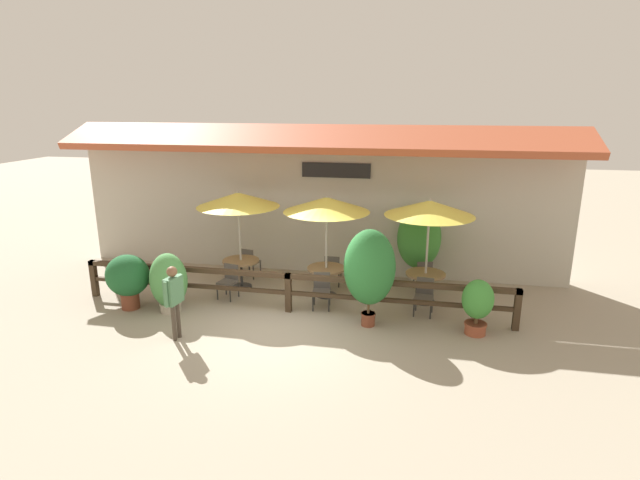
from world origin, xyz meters
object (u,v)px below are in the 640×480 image
(dining_table_far, at_px, (425,279))
(potted_plant_broad_leaf, at_px, (128,277))
(dining_table_middle, at_px, (326,273))
(potted_plant_entrance_palm, at_px, (419,239))
(chair_middle_wallside, at_px, (333,269))
(potted_plant_tall_tropical, at_px, (370,268))
(patio_umbrella_middle, at_px, (327,205))
(chair_middle_streetside, at_px, (322,289))
(chair_far_streetside, at_px, (424,295))
(pedestrian, at_px, (174,293))
(patio_umbrella_near, at_px, (238,200))
(chair_near_wallside, at_px, (250,261))
(patio_umbrella_far, at_px, (430,208))
(chair_near_streetside, at_px, (229,280))
(potted_plant_corner_fern, at_px, (169,282))
(chair_far_wallside, at_px, (423,274))
(potted_plant_small_flowering, at_px, (477,303))
(dining_table_near, at_px, (241,265))

(dining_table_far, height_order, potted_plant_broad_leaf, potted_plant_broad_leaf)
(dining_table_middle, distance_m, potted_plant_entrance_palm, 2.73)
(chair_middle_wallside, bearing_deg, potted_plant_tall_tropical, 117.08)
(patio_umbrella_middle, xyz_separation_m, chair_middle_streetside, (0.03, -0.76, -1.91))
(chair_far_streetside, height_order, pedestrian, pedestrian)
(patio_umbrella_near, height_order, chair_middle_streetside, patio_umbrella_near)
(chair_near_wallside, bearing_deg, pedestrian, 99.92)
(patio_umbrella_far, height_order, potted_plant_tall_tropical, patio_umbrella_far)
(potted_plant_entrance_palm, bearing_deg, potted_plant_broad_leaf, -155.73)
(potted_plant_entrance_palm, bearing_deg, patio_umbrella_middle, -149.54)
(chair_near_streetside, xyz_separation_m, potted_plant_entrance_palm, (4.68, 1.94, 0.80))
(chair_middle_streetside, relative_size, patio_umbrella_far, 0.33)
(dining_table_far, bearing_deg, patio_umbrella_middle, -178.63)
(chair_far_streetside, bearing_deg, dining_table_middle, 171.54)
(chair_near_streetside, xyz_separation_m, chair_far_streetside, (4.85, -0.07, 0.00))
(chair_near_wallside, xyz_separation_m, potted_plant_corner_fern, (-1.08, -2.63, 0.26))
(chair_far_wallside, distance_m, potted_plant_tall_tropical, 2.77)
(patio_umbrella_near, bearing_deg, potted_plant_broad_leaf, -138.62)
(patio_umbrella_near, bearing_deg, potted_plant_small_flowering, -16.13)
(dining_table_far, relative_size, potted_plant_small_flowering, 0.79)
(chair_near_streetside, bearing_deg, potted_plant_corner_fern, -121.84)
(potted_plant_broad_leaf, bearing_deg, chair_middle_wallside, 28.67)
(chair_near_wallside, relative_size, dining_table_middle, 0.88)
(chair_middle_wallside, bearing_deg, dining_table_middle, 87.00)
(dining_table_near, bearing_deg, pedestrian, -95.28)
(patio_umbrella_middle, relative_size, potted_plant_broad_leaf, 1.95)
(chair_near_wallside, xyz_separation_m, chair_far_wallside, (4.82, -0.17, 0.00))
(chair_middle_wallside, relative_size, potted_plant_entrance_palm, 0.40)
(chair_middle_wallside, bearing_deg, pedestrian, 54.10)
(patio_umbrella_far, height_order, chair_far_streetside, patio_umbrella_far)
(chair_far_streetside, bearing_deg, potted_plant_broad_leaf, -164.72)
(dining_table_middle, xyz_separation_m, chair_far_streetside, (2.45, -0.66, -0.13))
(patio_umbrella_far, distance_m, potted_plant_small_flowering, 2.56)
(dining_table_near, xyz_separation_m, potted_plant_corner_fern, (-1.11, -1.86, 0.13))
(dining_table_far, bearing_deg, potted_plant_corner_fern, -163.63)
(patio_umbrella_far, height_order, pedestrian, patio_umbrella_far)
(chair_middle_streetside, bearing_deg, pedestrian, -147.36)
(potted_plant_tall_tropical, relative_size, potted_plant_small_flowering, 1.80)
(patio_umbrella_middle, bearing_deg, potted_plant_tall_tropical, -51.39)
(chair_near_wallside, distance_m, chair_middle_wallside, 2.42)
(chair_near_streetside, height_order, potted_plant_broad_leaf, potted_plant_broad_leaf)
(chair_near_wallside, height_order, chair_far_streetside, same)
(chair_far_wallside, bearing_deg, chair_near_streetside, 3.66)
(dining_table_near, bearing_deg, potted_plant_tall_tropical, -25.71)
(potted_plant_entrance_palm, bearing_deg, pedestrian, -138.64)
(potted_plant_small_flowering, distance_m, pedestrian, 6.37)
(potted_plant_broad_leaf, xyz_separation_m, potted_plant_entrance_palm, (6.78, 3.06, 0.49))
(chair_middle_wallside, xyz_separation_m, patio_umbrella_far, (2.44, -0.70, 1.91))
(patio_umbrella_near, xyz_separation_m, chair_middle_wallside, (2.39, 0.59, -1.91))
(chair_near_streetside, xyz_separation_m, patio_umbrella_middle, (2.40, 0.60, 1.91))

